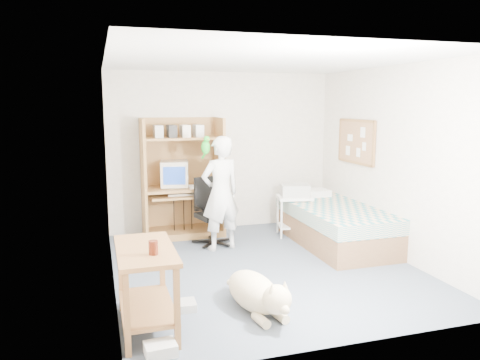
% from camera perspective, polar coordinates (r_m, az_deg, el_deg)
% --- Properties ---
extents(floor, '(4.00, 4.00, 0.00)m').
position_cam_1_polar(floor, '(5.92, 2.91, -10.53)').
color(floor, '#424B59').
rests_on(floor, ground).
extents(wall_back, '(3.60, 0.02, 2.50)m').
position_cam_1_polar(wall_back, '(7.52, -2.20, 3.50)').
color(wall_back, beige).
rests_on(wall_back, floor).
extents(wall_right, '(0.02, 4.00, 2.50)m').
position_cam_1_polar(wall_right, '(6.46, 18.20, 2.09)').
color(wall_right, beige).
rests_on(wall_right, floor).
extents(wall_left, '(0.02, 4.00, 2.50)m').
position_cam_1_polar(wall_left, '(5.29, -15.63, 0.71)').
color(wall_left, beige).
rests_on(wall_left, floor).
extents(ceiling, '(3.60, 4.00, 0.02)m').
position_cam_1_polar(ceiling, '(5.60, 3.12, 14.32)').
color(ceiling, white).
rests_on(ceiling, wall_back).
extents(computer_hutch, '(1.20, 0.63, 1.80)m').
position_cam_1_polar(computer_hutch, '(7.18, -7.06, -0.30)').
color(computer_hutch, olive).
rests_on(computer_hutch, floor).
extents(bed, '(1.02, 2.02, 0.66)m').
position_cam_1_polar(bed, '(6.89, 11.42, -5.35)').
color(bed, brown).
rests_on(bed, floor).
extents(side_desk, '(0.50, 1.00, 0.75)m').
position_cam_1_polar(side_desk, '(4.33, -11.38, -11.39)').
color(side_desk, brown).
rests_on(side_desk, floor).
extents(corkboard, '(0.04, 0.94, 0.66)m').
position_cam_1_polar(corkboard, '(7.18, 13.97, 4.56)').
color(corkboard, '#8E623F').
rests_on(corkboard, wall_right).
extents(office_chair, '(0.54, 0.54, 0.95)m').
position_cam_1_polar(office_chair, '(6.79, -3.51, -4.95)').
color(office_chair, black).
rests_on(office_chair, floor).
extents(person, '(0.65, 0.51, 1.58)m').
position_cam_1_polar(person, '(6.42, -2.37, -1.65)').
color(person, silver).
rests_on(person, floor).
extents(parrot, '(0.12, 0.20, 0.32)m').
position_cam_1_polar(parrot, '(6.30, -4.20, 4.13)').
color(parrot, '#148A14').
rests_on(parrot, person).
extents(dog, '(0.51, 1.18, 0.44)m').
position_cam_1_polar(dog, '(4.68, 2.04, -13.55)').
color(dog, beige).
rests_on(dog, floor).
extents(printer_cart, '(0.59, 0.51, 0.62)m').
position_cam_1_polar(printer_cart, '(7.21, 6.64, -3.58)').
color(printer_cart, white).
rests_on(printer_cart, floor).
extents(printer, '(0.48, 0.40, 0.18)m').
position_cam_1_polar(printer, '(7.15, 6.68, -1.25)').
color(printer, '#A4A49F').
rests_on(printer, printer_cart).
extents(crt_monitor, '(0.47, 0.49, 0.38)m').
position_cam_1_polar(crt_monitor, '(7.14, -8.00, 0.78)').
color(crt_monitor, beige).
rests_on(crt_monitor, computer_hutch).
extents(keyboard, '(0.45, 0.16, 0.03)m').
position_cam_1_polar(keyboard, '(7.05, -7.01, -1.73)').
color(keyboard, beige).
rests_on(keyboard, computer_hutch).
extents(pencil_cup, '(0.08, 0.08, 0.12)m').
position_cam_1_polar(pencil_cup, '(7.16, -4.10, -0.28)').
color(pencil_cup, gold).
rests_on(pencil_cup, computer_hutch).
extents(drink_glass, '(0.08, 0.08, 0.12)m').
position_cam_1_polar(drink_glass, '(4.04, -10.52, -8.11)').
color(drink_glass, '#41150A').
rests_on(drink_glass, side_desk).
extents(floor_box_a, '(0.26, 0.22, 0.10)m').
position_cam_1_polar(floor_box_a, '(4.06, -9.67, -19.65)').
color(floor_box_a, white).
rests_on(floor_box_a, floor).
extents(floor_box_b, '(0.19, 0.23, 0.08)m').
position_cam_1_polar(floor_box_b, '(4.81, -6.53, -14.94)').
color(floor_box_b, '#A6A5A1').
rests_on(floor_box_b, floor).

